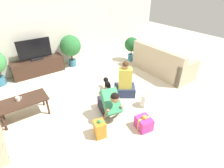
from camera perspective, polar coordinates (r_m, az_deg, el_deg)
ground_plane at (r=4.31m, az=-4.15°, el=-5.67°), size 16.00×16.00×0.00m
wall_back at (r=6.03m, az=-18.52°, el=17.30°), size 8.40×0.06×2.60m
sofa_right at (r=5.72m, az=15.96°, el=6.49°), size 0.83×1.90×0.86m
coffee_table at (r=4.08m, az=-27.10°, el=-5.36°), size 0.97×0.51×0.43m
tv_console at (r=5.92m, az=-22.85°, el=5.27°), size 1.51×0.41×0.48m
tv at (r=5.74m, az=-23.89°, el=9.90°), size 0.95×0.20×0.62m
potted_plant_corner_right at (r=6.36m, az=6.37°, el=12.35°), size 0.50×0.50×0.85m
potted_plant_back_right at (r=6.00m, az=-13.35°, el=11.83°), size 0.67×0.67×1.05m
person_kneeling at (r=3.68m, az=-0.86°, el=-6.34°), size 0.50×0.83×0.78m
person_sitting at (r=4.37m, az=4.21°, el=0.20°), size 0.66×0.63×0.96m
dog at (r=4.63m, az=-1.58°, el=0.13°), size 0.26×0.50×0.30m
gift_box_a at (r=3.59m, az=10.35°, el=-12.43°), size 0.32×0.35×0.33m
gift_box_b at (r=3.37m, az=-4.04°, el=-14.40°), size 0.24×0.26×0.39m
gift_bag_a at (r=4.15m, az=10.96°, el=-5.16°), size 0.24×0.16×0.34m
mug at (r=4.06m, az=-28.35°, el=-4.23°), size 0.12×0.08×0.09m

